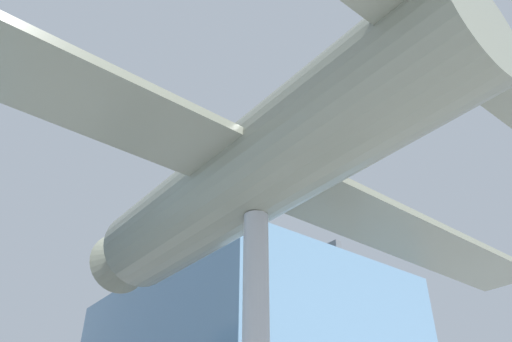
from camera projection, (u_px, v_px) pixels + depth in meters
suspended_airplane at (247, 177)px, 10.66m from camera, size 21.01×12.08×3.17m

